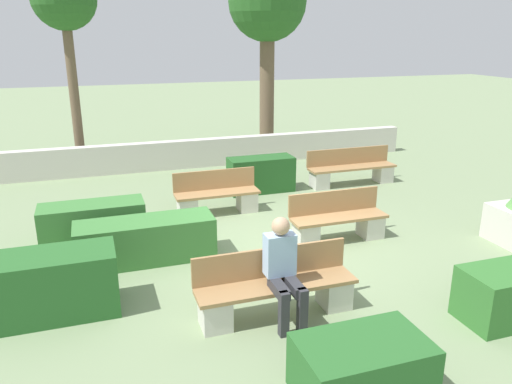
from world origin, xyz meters
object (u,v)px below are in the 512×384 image
Objects in this scene: tree_leftmost at (64,3)px; bench_front at (276,291)px; bench_right_side at (338,223)px; person_seated_man at (283,266)px; bench_left_side at (217,198)px; bench_back at (351,170)px; tree_center_left at (267,7)px.

bench_front is at bearing -74.59° from tree_leftmost.
bench_right_side is 1.28× the size of person_seated_man.
bench_left_side is 0.78× the size of bench_back.
tree_leftmost reaches higher than person_seated_man.
bench_right_side is 0.34× the size of tree_leftmost.
bench_front is 0.38× the size of tree_center_left.
tree_center_left reaches higher than tree_leftmost.
bench_front is at bearing -134.83° from bench_back.
person_seated_man is (-1.86, -2.08, 0.43)m from bench_right_side.
person_seated_man reaches higher than bench_left_side.
tree_leftmost is (-4.27, 6.65, 3.87)m from bench_right_side.
bench_back is 5.78m from tree_center_left.
bench_left_side is at bearing 87.28° from person_seated_man.
person_seated_man is (-3.76, -5.05, 0.41)m from bench_back.
tree_center_left is at bearing 5.79° from tree_leftmost.
bench_left_side is 2.62m from bench_right_side.
bench_back is 1.62× the size of person_seated_man.
bench_right_side is at bearing 45.65° from bench_front.
bench_back is (3.79, 4.91, 0.00)m from bench_front.
bench_front is at bearing -85.49° from bench_left_side.
tree_center_left is at bearing 71.48° from person_seated_man.
bench_right_side is at bearing -129.70° from bench_back.
bench_back is 6.31m from person_seated_man.
bench_left_side is 1.26× the size of person_seated_man.
bench_back is at bearing 59.98° from bench_right_side.
bench_right_side is 3.52m from bench_back.
tree_center_left reaches higher than person_seated_man.
tree_center_left is at bearing 91.53° from bench_back.
bench_back is 8.15m from tree_leftmost.
tree_center_left reaches higher than bench_left_side.
person_seated_man is (0.04, -0.14, 0.41)m from bench_front.
bench_right_side is 0.31× the size of tree_center_left.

